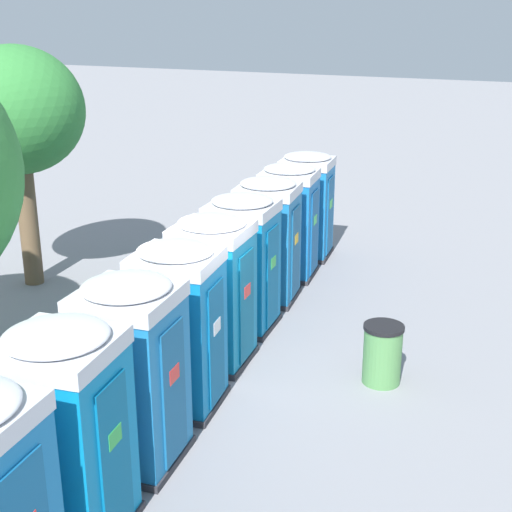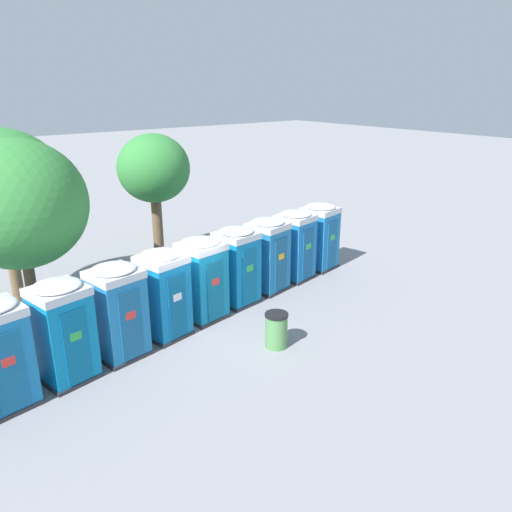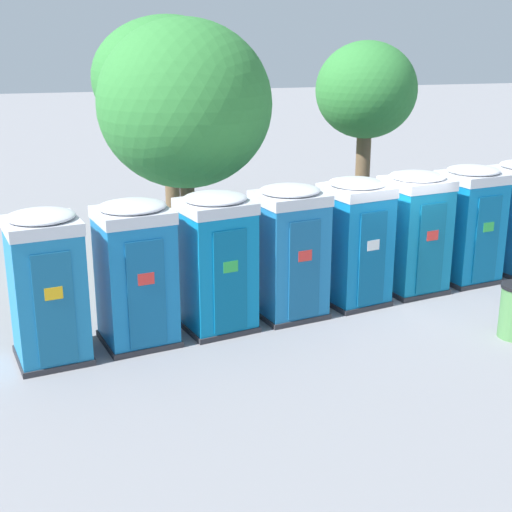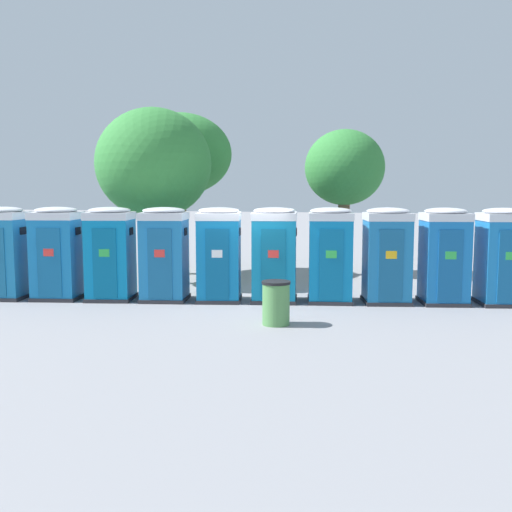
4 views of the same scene
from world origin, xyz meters
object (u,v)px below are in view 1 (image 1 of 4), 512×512
at_px(portapotty_7, 268,240).
at_px(street_tree_0, 17,113).
at_px(portapotty_8, 289,221).
at_px(portapotty_2, 66,434).
at_px(portapotty_5, 214,290).
at_px(portapotty_3, 132,372).
at_px(portapotty_4, 179,326).
at_px(portapotty_9, 307,205).
at_px(trash_can, 382,354).
at_px(portapotty_6, 243,262).

distance_m(portapotty_7, street_tree_0, 5.76).
bearing_deg(portapotty_8, portapotty_2, -170.43).
bearing_deg(portapotty_2, portapotty_5, 10.05).
height_order(portapotty_7, portapotty_8, same).
bearing_deg(portapotty_5, street_tree_0, 75.89).
height_order(portapotty_8, street_tree_0, street_tree_0).
xyz_separation_m(portapotty_3, portapotty_4, (1.47, 0.26, 0.00)).
xyz_separation_m(portapotty_4, portapotty_9, (7.37, 1.22, -0.00)).
bearing_deg(trash_can, portapotty_7, 53.97).
bearing_deg(street_tree_0, portapotty_3, -125.63).
xyz_separation_m(portapotty_7, street_tree_0, (-1.57, 4.98, 2.43)).
bearing_deg(portapotty_3, portapotty_2, -171.07).
height_order(portapotty_2, portapotty_3, same).
xyz_separation_m(portapotty_5, portapotty_7, (2.95, 0.48, 0.00)).
xyz_separation_m(portapotty_3, trash_can, (3.53, -2.20, -0.78)).
xyz_separation_m(portapotty_3, portapotty_6, (4.41, 0.81, 0.00)).
relative_size(portapotty_6, portapotty_9, 1.00).
bearing_deg(portapotty_7, street_tree_0, 107.55).
relative_size(portapotty_6, trash_can, 2.57).
distance_m(portapotty_2, portapotty_9, 10.45).
distance_m(portapotty_2, portapotty_5, 4.48).
bearing_deg(trash_can, street_tree_0, 84.58).
bearing_deg(portapotty_5, portapotty_4, -168.93).
relative_size(portapotty_2, portapotty_7, 1.00).
height_order(portapotty_4, trash_can, portapotty_4).
bearing_deg(portapotty_4, portapotty_7, 9.91).
bearing_deg(portapotty_7, portapotty_5, -170.67).
xyz_separation_m(portapotty_5, portapotty_6, (1.47, 0.26, 0.00)).
xyz_separation_m(portapotty_8, trash_can, (-3.83, -3.46, -0.78)).
distance_m(portapotty_6, portapotty_9, 4.48).
distance_m(portapotty_4, trash_can, 3.31).
distance_m(portapotty_4, portapotty_8, 5.97).
relative_size(portapotty_5, trash_can, 2.57).
bearing_deg(portapotty_6, portapotty_7, 8.71).
relative_size(portapotty_3, portapotty_5, 1.00).
xyz_separation_m(portapotty_6, portapotty_7, (1.48, 0.23, -0.00)).
bearing_deg(portapotty_2, portapotty_3, 8.93).
distance_m(portapotty_4, portapotty_9, 7.47).
relative_size(portapotty_3, portapotty_4, 1.00).
distance_m(portapotty_3, portapotty_4, 1.49).
height_order(portapotty_9, street_tree_0, street_tree_0).
relative_size(portapotty_4, portapotty_5, 1.00).
xyz_separation_m(portapotty_5, portapotty_9, (5.90, 0.93, 0.00)).
relative_size(portapotty_6, portapotty_8, 1.00).
xyz_separation_m(portapotty_4, trash_can, (2.06, -2.46, -0.78)).
bearing_deg(portapotty_5, portapotty_9, 8.98).
relative_size(portapotty_4, portapotty_9, 1.00).
bearing_deg(portapotty_7, trash_can, -126.03).
relative_size(portapotty_7, street_tree_0, 0.50).
bearing_deg(portapotty_2, portapotty_9, 9.44).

